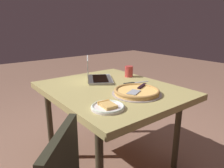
{
  "coord_description": "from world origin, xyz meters",
  "views": [
    {
      "loc": [
        1.33,
        -1.03,
        1.26
      ],
      "look_at": [
        0.05,
        -0.03,
        0.79
      ],
      "focal_mm": 33.28,
      "sensor_mm": 36.0,
      "label": 1
    }
  ],
  "objects_px": {
    "dining_table": "(111,95)",
    "pizza_tray": "(137,92)",
    "laptop": "(96,76)",
    "pizza_plate": "(108,107)",
    "table_knife": "(134,83)",
    "drink_cup": "(129,71)"
  },
  "relations": [
    {
      "from": "dining_table",
      "to": "table_knife",
      "type": "height_order",
      "value": "table_knife"
    },
    {
      "from": "table_knife",
      "to": "drink_cup",
      "type": "bearing_deg",
      "value": 147.99
    },
    {
      "from": "dining_table",
      "to": "drink_cup",
      "type": "height_order",
      "value": "drink_cup"
    },
    {
      "from": "laptop",
      "to": "drink_cup",
      "type": "xyz_separation_m",
      "value": [
        0.09,
        0.34,
        0.01
      ]
    },
    {
      "from": "pizza_tray",
      "to": "drink_cup",
      "type": "height_order",
      "value": "drink_cup"
    },
    {
      "from": "dining_table",
      "to": "laptop",
      "type": "distance_m",
      "value": 0.3
    },
    {
      "from": "dining_table",
      "to": "laptop",
      "type": "xyz_separation_m",
      "value": [
        -0.27,
        0.03,
        0.11
      ]
    },
    {
      "from": "pizza_plate",
      "to": "pizza_tray",
      "type": "height_order",
      "value": "pizza_tray"
    },
    {
      "from": "laptop",
      "to": "pizza_plate",
      "type": "distance_m",
      "value": 0.7
    },
    {
      "from": "dining_table",
      "to": "drink_cup",
      "type": "distance_m",
      "value": 0.43
    },
    {
      "from": "laptop",
      "to": "pizza_tray",
      "type": "distance_m",
      "value": 0.53
    },
    {
      "from": "laptop",
      "to": "pizza_plate",
      "type": "xyz_separation_m",
      "value": [
        0.62,
        -0.32,
        -0.03
      ]
    },
    {
      "from": "dining_table",
      "to": "pizza_plate",
      "type": "distance_m",
      "value": 0.46
    },
    {
      "from": "pizza_tray",
      "to": "table_knife",
      "type": "distance_m",
      "value": 0.3
    },
    {
      "from": "laptop",
      "to": "table_knife",
      "type": "height_order",
      "value": "laptop"
    },
    {
      "from": "laptop",
      "to": "table_knife",
      "type": "xyz_separation_m",
      "value": [
        0.29,
        0.21,
        -0.04
      ]
    },
    {
      "from": "pizza_tray",
      "to": "drink_cup",
      "type": "xyz_separation_m",
      "value": [
        -0.44,
        0.32,
        0.04
      ]
    },
    {
      "from": "pizza_plate",
      "to": "table_knife",
      "type": "bearing_deg",
      "value": 121.09
    },
    {
      "from": "dining_table",
      "to": "drink_cup",
      "type": "relative_size",
      "value": 10.87
    },
    {
      "from": "pizza_plate",
      "to": "drink_cup",
      "type": "height_order",
      "value": "drink_cup"
    },
    {
      "from": "dining_table",
      "to": "pizza_tray",
      "type": "relative_size",
      "value": 3.11
    },
    {
      "from": "pizza_plate",
      "to": "table_knife",
      "type": "xyz_separation_m",
      "value": [
        -0.32,
        0.53,
        -0.01
      ]
    }
  ]
}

